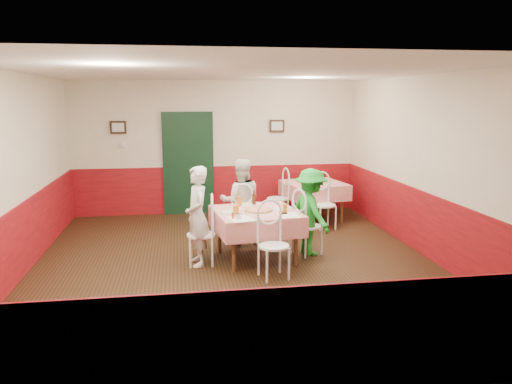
{
  "coord_description": "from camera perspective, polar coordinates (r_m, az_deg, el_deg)",
  "views": [
    {
      "loc": [
        -0.8,
        -7.09,
        2.45
      ],
      "look_at": [
        0.34,
        0.19,
        1.05
      ],
      "focal_mm": 35.0,
      "sensor_mm": 36.0,
      "label": 1
    }
  ],
  "objects": [
    {
      "name": "floor",
      "position": [
        7.54,
        -2.34,
        -8.21
      ],
      "size": [
        7.0,
        7.0,
        0.0
      ],
      "primitive_type": "plane",
      "color": "black",
      "rests_on": "ground"
    },
    {
      "name": "ceiling",
      "position": [
        7.14,
        -2.51,
        13.55
      ],
      "size": [
        7.0,
        7.0,
        0.0
      ],
      "primitive_type": "plane",
      "color": "white",
      "rests_on": "back_wall"
    },
    {
      "name": "back_wall",
      "position": [
        10.67,
        -4.56,
        5.08
      ],
      "size": [
        6.0,
        0.1,
        2.8
      ],
      "primitive_type": "cube",
      "color": "beige",
      "rests_on": "ground"
    },
    {
      "name": "front_wall",
      "position": [
        3.82,
        3.56,
        -5.23
      ],
      "size": [
        6.0,
        0.1,
        2.8
      ],
      "primitive_type": "cube",
      "color": "beige",
      "rests_on": "ground"
    },
    {
      "name": "left_wall",
      "position": [
        7.5,
        -25.86,
        1.62
      ],
      "size": [
        0.1,
        7.0,
        2.8
      ],
      "primitive_type": "cube",
      "color": "beige",
      "rests_on": "ground"
    },
    {
      "name": "right_wall",
      "position": [
        8.11,
        19.17,
        2.72
      ],
      "size": [
        0.1,
        7.0,
        2.8
      ],
      "primitive_type": "cube",
      "color": "beige",
      "rests_on": "ground"
    },
    {
      "name": "wainscot_back",
      "position": [
        10.78,
        -4.48,
        0.31
      ],
      "size": [
        6.0,
        0.03,
        1.0
      ],
      "primitive_type": "cube",
      "color": "maroon",
      "rests_on": "ground"
    },
    {
      "name": "wainscot_front",
      "position": [
        4.17,
        3.36,
        -17.13
      ],
      "size": [
        6.0,
        0.03,
        1.0
      ],
      "primitive_type": "cube",
      "color": "maroon",
      "rests_on": "ground"
    },
    {
      "name": "wainscot_left",
      "position": [
        7.67,
        -25.21,
        -5.03
      ],
      "size": [
        0.03,
        7.0,
        1.0
      ],
      "primitive_type": "cube",
      "color": "maroon",
      "rests_on": "ground"
    },
    {
      "name": "wainscot_right",
      "position": [
        8.27,
        18.69,
        -3.47
      ],
      "size": [
        0.03,
        7.0,
        1.0
      ],
      "primitive_type": "cube",
      "color": "maroon",
      "rests_on": "ground"
    },
    {
      "name": "door",
      "position": [
        10.63,
        -7.74,
        3.1
      ],
      "size": [
        0.96,
        0.06,
        2.1
      ],
      "primitive_type": "cube",
      "color": "black",
      "rests_on": "ground"
    },
    {
      "name": "picture_left",
      "position": [
        10.62,
        -15.48,
        7.14
      ],
      "size": [
        0.32,
        0.03,
        0.26
      ],
      "primitive_type": "cube",
      "color": "black",
      "rests_on": "back_wall"
    },
    {
      "name": "picture_right",
      "position": [
        10.76,
        2.4,
        7.56
      ],
      "size": [
        0.32,
        0.03,
        0.26
      ],
      "primitive_type": "cube",
      "color": "black",
      "rests_on": "back_wall"
    },
    {
      "name": "thermostat",
      "position": [
        10.64,
        -14.85,
        5.28
      ],
      "size": [
        0.1,
        0.03,
        0.1
      ],
      "primitive_type": "cube",
      "color": "white",
      "rests_on": "back_wall"
    },
    {
      "name": "main_table",
      "position": [
        7.66,
        0.0,
        -4.97
      ],
      "size": [
        1.37,
        1.37,
        0.77
      ],
      "primitive_type": "cube",
      "rotation": [
        0.0,
        0.0,
        0.14
      ],
      "color": "red",
      "rests_on": "ground"
    },
    {
      "name": "second_table",
      "position": [
        10.21,
        6.63,
        -1.04
      ],
      "size": [
        1.29,
        1.29,
        0.77
      ],
      "primitive_type": "cube",
      "rotation": [
        0.0,
        0.0,
        0.16
      ],
      "color": "red",
      "rests_on": "ground"
    },
    {
      "name": "chair_left",
      "position": [
        7.45,
        -6.3,
        -4.89
      ],
      "size": [
        0.44,
        0.44,
        0.9
      ],
      "primitive_type": null,
      "rotation": [
        0.0,
        0.0,
        -1.62
      ],
      "color": "white",
      "rests_on": "ground"
    },
    {
      "name": "chair_right",
      "position": [
        7.91,
        5.92,
        -3.94
      ],
      "size": [
        0.55,
        0.55,
        0.9
      ],
      "primitive_type": null,
      "rotation": [
        0.0,
        0.0,
        1.97
      ],
      "color": "white",
      "rests_on": "ground"
    },
    {
      "name": "chair_far",
      "position": [
        8.43,
        -1.66,
        -2.97
      ],
      "size": [
        0.44,
        0.44,
        0.9
      ],
      "primitive_type": null,
      "rotation": [
        0.0,
        0.0,
        3.1
      ],
      "color": "white",
      "rests_on": "ground"
    },
    {
      "name": "chair_near",
      "position": [
        6.86,
        2.05,
        -6.21
      ],
      "size": [
        0.49,
        0.49,
        0.9
      ],
      "primitive_type": null,
      "rotation": [
        0.0,
        0.0,
        0.19
      ],
      "color": "white",
      "rests_on": "ground"
    },
    {
      "name": "chair_second_a",
      "position": [
        10.02,
        2.5,
        -0.76
      ],
      "size": [
        0.48,
        0.48,
        0.9
      ],
      "primitive_type": null,
      "rotation": [
        0.0,
        0.0,
        -1.41
      ],
      "color": "white",
      "rests_on": "ground"
    },
    {
      "name": "chair_second_b",
      "position": [
        9.49,
        7.84,
        -1.51
      ],
      "size": [
        0.48,
        0.48,
        0.9
      ],
      "primitive_type": null,
      "rotation": [
        0.0,
        0.0,
        0.16
      ],
      "color": "white",
      "rests_on": "ground"
    },
    {
      "name": "pizza",
      "position": [
        7.54,
        0.3,
        -2.09
      ],
      "size": [
        0.45,
        0.45,
        0.03
      ],
      "primitive_type": "cylinder",
      "rotation": [
        0.0,
        0.0,
        0.14
      ],
      "color": "#B74723",
      "rests_on": "main_table"
    },
    {
      "name": "plate_left",
      "position": [
        7.46,
        -3.1,
        -2.3
      ],
      "size": [
        0.28,
        0.28,
        0.01
      ],
      "primitive_type": "cylinder",
      "rotation": [
        0.0,
        0.0,
        0.14
      ],
      "color": "white",
      "rests_on": "main_table"
    },
    {
      "name": "plate_right",
      "position": [
        7.66,
        2.88,
        -1.95
      ],
      "size": [
        0.28,
        0.28,
        0.01
      ],
      "primitive_type": "cylinder",
      "rotation": [
        0.0,
        0.0,
        0.14
      ],
      "color": "white",
      "rests_on": "main_table"
    },
    {
      "name": "plate_far",
      "position": [
        7.96,
        -1.0,
        -1.45
      ],
      "size": [
        0.28,
        0.28,
        0.01
      ],
      "primitive_type": "cylinder",
      "rotation": [
        0.0,
        0.0,
        0.14
      ],
      "color": "white",
      "rests_on": "main_table"
    },
    {
      "name": "glass_a",
      "position": [
        7.21,
        -2.31,
        -2.18
      ],
      "size": [
        0.09,
        0.09,
        0.15
      ],
      "primitive_type": "cylinder",
      "rotation": [
        0.0,
        0.0,
        0.14
      ],
      "color": "#BF7219",
      "rests_on": "main_table"
    },
    {
      "name": "glass_b",
      "position": [
        7.44,
        3.31,
        -1.87
      ],
      "size": [
        0.08,
        0.08,
        0.13
      ],
      "primitive_type": "cylinder",
      "rotation": [
        0.0,
        0.0,
        0.14
      ],
      "color": "#BF7219",
      "rests_on": "main_table"
    },
    {
      "name": "glass_c",
      "position": [
        7.89,
        -1.92,
        -1.06
      ],
      "size": [
        0.09,
        0.09,
        0.15
      ],
      "primitive_type": "cylinder",
      "rotation": [
        0.0,
        0.0,
        0.14
      ],
      "color": "#BF7219",
      "rests_on": "main_table"
    },
    {
      "name": "beer_bottle",
      "position": [
        7.94,
        -0.25,
        -0.74
      ],
      "size": [
        0.07,
        0.07,
        0.22
      ],
      "primitive_type": "cylinder",
      "rotation": [
        0.0,
        0.0,
        0.14
      ],
      "color": "#381C0A",
      "rests_on": "main_table"
    },
    {
      "name": "shaker_a",
      "position": [
        7.03,
        -2.16,
        -2.78
      ],
      "size": [
        0.04,
        0.04,
        0.09
      ],
      "primitive_type": "cylinder",
      "rotation": [
        0.0,
        0.0,
        0.14
      ],
      "color": "silver",
      "rests_on": "main_table"
    },
    {
      "name": "shaker_b",
      "position": [
        7.04,
        -1.85,
        -2.77
      ],
      "size": [
        0.04,
        0.04,
        0.09
      ],
      "primitive_type": "cylinder",
      "rotation": [
        0.0,
        0.0,
        0.14
      ],
      "color": "silver",
      "rests_on": "main_table"
    },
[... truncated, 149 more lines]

